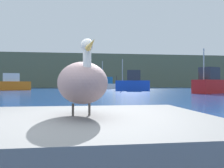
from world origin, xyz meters
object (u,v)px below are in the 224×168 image
object	(u,v)px
fishing_boat_orange	(11,84)
fishing_boat_red	(211,83)
pelican	(82,83)
fishing_boat_blue	(133,83)
fishing_boat_white	(109,85)

from	to	relation	value
fishing_boat_orange	fishing_boat_red	world-z (taller)	fishing_boat_red
fishing_boat_orange	fishing_boat_red	size ratio (longest dim) A/B	1.27
pelican	fishing_boat_blue	xyz separation A→B (m)	(7.25, 28.97, 0.12)
fishing_boat_orange	fishing_boat_blue	world-z (taller)	fishing_boat_blue
fishing_boat_red	pelican	bearing A→B (deg)	27.76
fishing_boat_white	fishing_boat_orange	bearing A→B (deg)	12.18
fishing_boat_orange	fishing_boat_red	distance (m)	28.43
fishing_boat_orange	fishing_boat_red	xyz separation A→B (m)	(24.15, -15.00, 0.02)
pelican	fishing_boat_red	size ratio (longest dim) A/B	0.30
pelican	fishing_boat_white	size ratio (longest dim) A/B	0.27
pelican	fishing_boat_white	xyz separation A→B (m)	(5.27, 41.15, -0.13)
fishing_boat_orange	fishing_boat_blue	bearing A→B (deg)	149.46
pelican	fishing_boat_white	world-z (taller)	fishing_boat_white
pelican	fishing_boat_blue	size ratio (longest dim) A/B	0.29
pelican	fishing_boat_orange	xyz separation A→B (m)	(-10.94, 33.89, 0.02)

